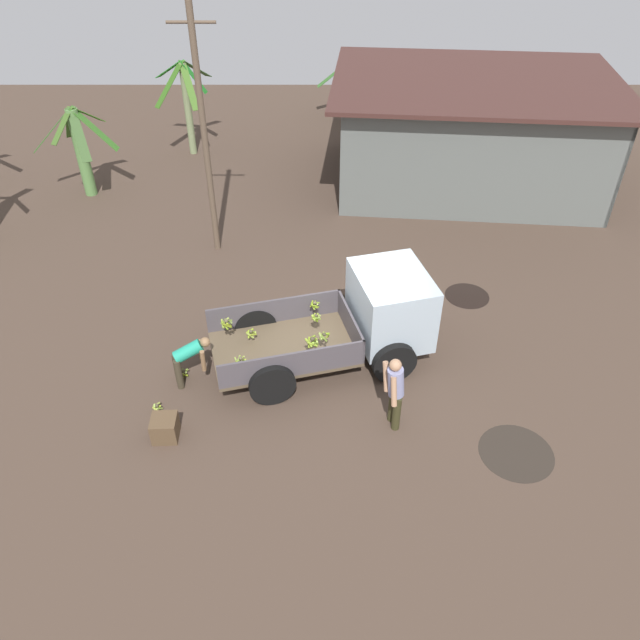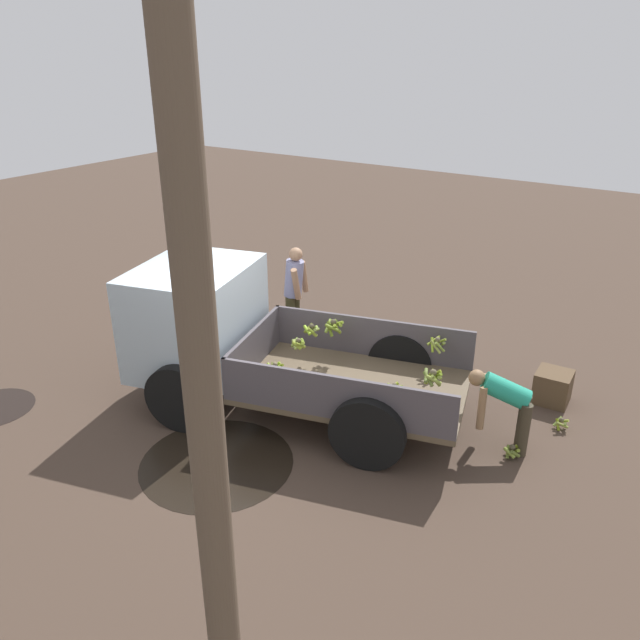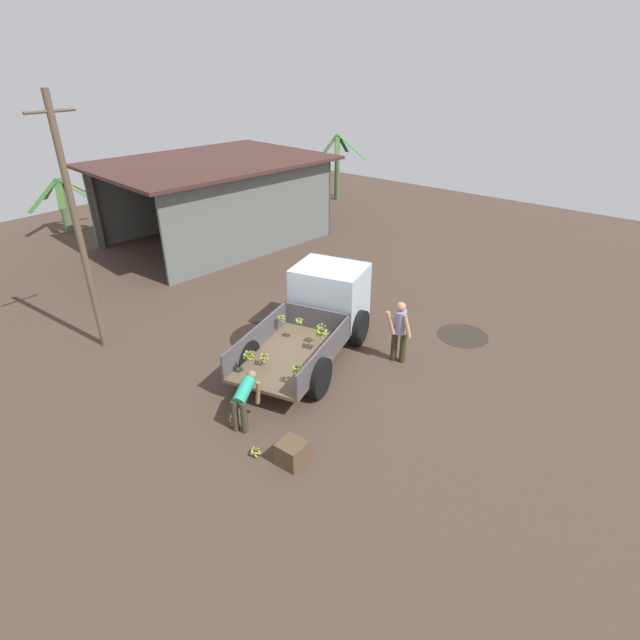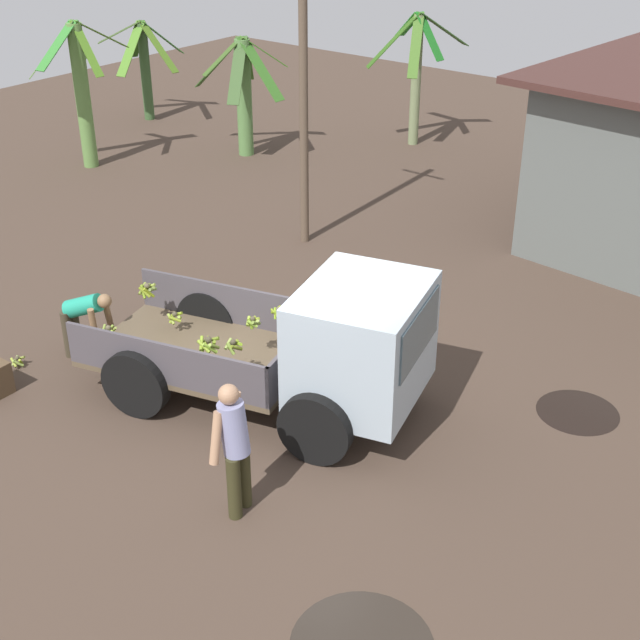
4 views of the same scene
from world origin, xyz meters
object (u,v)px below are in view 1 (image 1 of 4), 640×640
wooden_crate_0 (165,428)px  person_worker_loading (188,357)px  person_foreground_visitor (395,390)px  banana_bunch_on_ground_1 (184,372)px  cargo_truck (368,315)px  utility_pole (204,136)px  banana_bunch_on_ground_0 (157,407)px

wooden_crate_0 → person_worker_loading: bearing=80.9°
person_foreground_visitor → banana_bunch_on_ground_1: (-4.22, 1.32, -0.81)m
wooden_crate_0 → cargo_truck: bearing=31.7°
utility_pole → person_worker_loading: utility_pole is taller
person_worker_loading → banana_bunch_on_ground_1: size_ratio=4.88×
cargo_truck → utility_pole: bearing=116.6°
utility_pole → banana_bunch_on_ground_0: utility_pole is taller
banana_bunch_on_ground_0 → banana_bunch_on_ground_1: banana_bunch_on_ground_1 is taller
utility_pole → person_worker_loading: bearing=-88.5°
cargo_truck → wooden_crate_0: (-3.89, -2.41, -0.79)m
cargo_truck → wooden_crate_0: bearing=-163.0°
banana_bunch_on_ground_1 → wooden_crate_0: 1.64m
person_worker_loading → utility_pole: bearing=72.0°
person_foreground_visitor → banana_bunch_on_ground_0: person_foreground_visitor is taller
person_foreground_visitor → person_worker_loading: bearing=-29.7°
utility_pole → wooden_crate_0: 7.33m
person_foreground_visitor → banana_bunch_on_ground_0: (-4.56, 0.34, -0.81)m
person_worker_loading → wooden_crate_0: size_ratio=2.22×
person_worker_loading → person_foreground_visitor: bearing=-35.8°
banana_bunch_on_ground_0 → utility_pole: bearing=86.3°
banana_bunch_on_ground_0 → wooden_crate_0: (0.30, -0.66, 0.13)m
cargo_truck → banana_bunch_on_ground_0: size_ratio=22.79×
cargo_truck → utility_pole: (-3.79, 4.31, 2.15)m
cargo_truck → banana_bunch_on_ground_1: 4.02m
utility_pole → banana_bunch_on_ground_0: (-0.40, -6.06, -3.07)m
utility_pole → banana_bunch_on_ground_1: utility_pole is taller
wooden_crate_0 → banana_bunch_on_ground_1: bearing=88.3°
utility_pole → banana_bunch_on_ground_1: (-0.05, -5.08, -3.06)m
banana_bunch_on_ground_0 → person_foreground_visitor: bearing=-4.3°
person_foreground_visitor → wooden_crate_0: 4.33m
utility_pole → person_foreground_visitor: (4.17, -6.41, -2.26)m
person_foreground_visitor → person_worker_loading: size_ratio=1.56×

